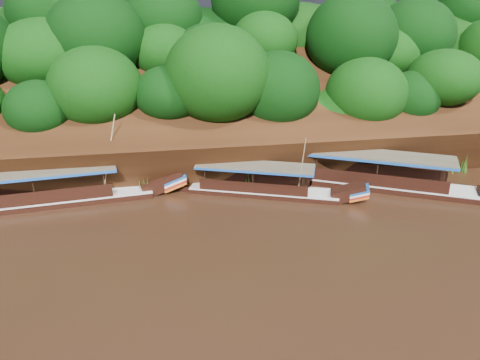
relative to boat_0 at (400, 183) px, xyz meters
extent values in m
plane|color=black|center=(-13.05, -6.44, -0.62)|extent=(160.00, 160.00, 0.00)
cube|color=black|center=(-13.05, 9.56, 2.88)|extent=(120.00, 16.12, 13.64)
cube|color=black|center=(-13.05, 19.56, -0.62)|extent=(120.00, 24.00, 12.00)
ellipsoid|color=#0D460B|center=(-19.05, 8.56, 2.88)|extent=(18.00, 8.00, 6.40)
ellipsoid|color=#0D460B|center=(-13.05, 16.56, 8.58)|extent=(24.00, 11.00, 8.40)
ellipsoid|color=#0D460B|center=(10.95, 8.06, 2.78)|extent=(18.00, 8.00, 6.00)
cube|color=black|center=(-0.75, 0.42, -0.62)|extent=(13.54, 9.04, 1.00)
cube|color=silver|center=(-0.75, 0.42, -0.14)|extent=(13.58, 9.10, 0.11)
cube|color=brown|center=(-1.52, 0.85, 2.05)|extent=(11.04, 7.86, 0.13)
cube|color=#194FA4|center=(-1.52, 0.85, 1.92)|extent=(11.04, 7.86, 0.20)
cube|color=black|center=(-10.50, 1.11, -0.62)|extent=(11.11, 6.07, 0.84)
cube|color=silver|center=(-10.50, 1.11, -0.22)|extent=(11.13, 6.13, 0.09)
cube|color=black|center=(-4.68, -1.24, 0.04)|extent=(3.03, 2.41, 1.57)
cube|color=#194FA4|center=(-4.03, -1.50, 0.31)|extent=(1.87, 1.99, 0.57)
cube|color=red|center=(-4.03, -1.50, 0.00)|extent=(1.87, 1.99, 0.57)
cube|color=brown|center=(-11.15, 1.37, 1.62)|extent=(8.98, 5.45, 0.11)
cube|color=#194FA4|center=(-11.15, 1.37, 1.51)|extent=(8.98, 5.45, 0.17)
cylinder|color=tan|center=(-8.12, -0.45, 2.10)|extent=(0.17, 1.51, 4.39)
cube|color=black|center=(-25.95, 2.20, -0.62)|extent=(14.39, 3.97, 0.97)
cube|color=silver|center=(-25.95, 2.20, -0.15)|extent=(14.39, 4.04, 0.11)
cube|color=black|center=(-18.01, 3.11, 0.14)|extent=(3.52, 2.14, 1.91)
cube|color=#194FA4|center=(-17.13, 3.21, 0.46)|extent=(1.94, 2.03, 0.71)
cube|color=red|center=(-17.13, 3.21, 0.09)|extent=(1.94, 2.03, 0.71)
cube|color=brown|center=(-26.84, 2.10, 1.98)|extent=(11.36, 3.97, 0.13)
cube|color=#194FA4|center=(-26.84, 2.10, 1.85)|extent=(11.36, 3.97, 0.19)
cylinder|color=tan|center=(-21.65, 2.48, 2.78)|extent=(1.35, 1.22, 5.60)
cone|color=#306419|center=(-27.02, 3.65, 0.42)|extent=(1.50, 1.50, 2.06)
cone|color=#306419|center=(-19.49, 2.91, 0.12)|extent=(1.50, 1.50, 1.47)
cone|color=#306419|center=(-11.24, 2.91, 0.20)|extent=(1.50, 1.50, 1.63)
cone|color=#306419|center=(-6.92, 3.17, 0.48)|extent=(1.50, 1.50, 2.18)
cone|color=#306419|center=(0.72, 3.03, 0.17)|extent=(1.50, 1.50, 1.58)
cone|color=#306419|center=(6.83, 2.84, 0.19)|extent=(1.50, 1.50, 1.60)
camera|label=1|loc=(-18.25, -30.64, 13.07)|focal=35.00mm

